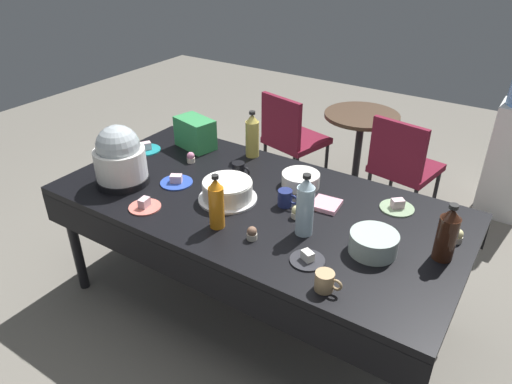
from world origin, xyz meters
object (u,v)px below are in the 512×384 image
Objects in this scene: glass_salad_bowl at (373,243)px; dessert_plate_cobalt at (176,181)px; potluck_table at (256,210)px; coffee_mug_navy at (286,198)px; cupcake_berry at (252,233)px; soda_bottle_cola at (447,234)px; frosted_layer_cake at (227,191)px; maroon_chair_right at (402,163)px; cupcake_mint at (296,212)px; round_cafe_table at (359,139)px; soda_bottle_orange_juice at (216,203)px; dessert_plate_charcoal at (307,259)px; soda_bottle_ginger_ale at (252,136)px; cupcake_vanilla at (191,157)px; cupcake_cocoa at (458,236)px; dessert_plate_coral at (145,206)px; maroon_chair_left at (291,135)px; coffee_mug_tan at (325,281)px; dessert_plate_teal at (146,148)px; slow_cooker at (120,158)px; soda_bottle_water at (305,207)px; coffee_mug_black at (239,170)px; ceramic_snack_bowl at (301,180)px; soda_carton at (195,133)px.

dessert_plate_cobalt is (-1.18, 0.00, -0.04)m from glass_salad_bowl.
coffee_mug_navy is (0.16, 0.04, 0.11)m from potluck_table.
cupcake_berry is 0.87m from soda_bottle_cola.
maroon_chair_right is at bearing 70.67° from frosted_layer_cake.
cupcake_mint is 0.58× the size of coffee_mug_navy.
frosted_layer_cake is 0.40m from cupcake_mint.
soda_bottle_cola is at bearing -57.36° from round_cafe_table.
soda_bottle_orange_juice is (-0.72, -0.22, 0.08)m from glass_salad_bowl.
dessert_plate_charcoal is at bearing -144.56° from soda_bottle_cola.
cupcake_vanilla is at bearing -133.03° from soda_bottle_ginger_ale.
coffee_mug_navy is (-0.84, -0.16, 0.01)m from cupcake_cocoa.
cupcake_cocoa reaches higher than round_cafe_table.
maroon_chair_left is (-0.12, 1.79, -0.27)m from dessert_plate_coral.
dessert_plate_cobalt is at bearing -104.22° from round_cafe_table.
soda_bottle_ginger_ale is at bearing 46.97° from cupcake_vanilla.
soda_bottle_cola is 1.93m from round_cafe_table.
maroon_chair_right is (0.96, -0.00, 0.00)m from maroon_chair_left.
cupcake_cocoa is at bearing 22.01° from dessert_plate_coral.
coffee_mug_tan is (-0.37, -0.64, 0.01)m from cupcake_cocoa.
dessert_plate_teal is 1.22m from cupcake_berry.
slow_cooker is 0.82m from soda_bottle_ginger_ale.
dessert_plate_coral is at bearing -101.13° from round_cafe_table.
glass_salad_bowl is at bearing 6.62° from soda_bottle_water.
dessert_plate_charcoal is 0.36m from cupcake_mint.
slow_cooker is 0.72m from soda_bottle_orange_juice.
cupcake_mint is at bearing -21.40° from coffee_mug_black.
coffee_mug_navy reaches higher than potluck_table.
soda_bottle_water is 1.85m from round_cafe_table.
potluck_table is 3.06× the size of round_cafe_table.
dessert_plate_cobalt is 2.77× the size of cupcake_cocoa.
slow_cooker is at bearing -165.43° from cupcake_cocoa.
potluck_table is 0.50m from dessert_plate_cobalt.
soda_bottle_water is 2.71× the size of coffee_mug_navy.
dessert_plate_charcoal is at bearing -53.03° from cupcake_mint.
dessert_plate_coral is at bearing -130.99° from ceramic_snack_bowl.
soda_bottle_ginger_ale is at bearing 73.41° from dessert_plate_cobalt.
coffee_mug_navy is (0.90, 0.29, -0.11)m from slow_cooker.
cupcake_cocoa is at bearing 1.79° from dessert_plate_teal.
potluck_table is 0.19m from frosted_layer_cake.
dessert_plate_coral is 0.61× the size of soda_bottle_cola.
frosted_layer_cake is 0.36m from dessert_plate_cobalt.
coffee_mug_navy is at bearing -82.47° from round_cafe_table.
maroon_chair_left is 0.96m from maroon_chair_right.
potluck_table is at bearing 120.16° from cupcake_berry.
cupcake_berry is 0.92m from soda_bottle_ginger_ale.
soda_bottle_water reaches higher than cupcake_cocoa.
soda_bottle_water reaches higher than soda_carton.
ceramic_snack_bowl is at bearing 53.56° from frosted_layer_cake.
potluck_table is 7.90× the size of soda_bottle_cola.
coffee_mug_tan is (0.15, -0.13, 0.03)m from dessert_plate_charcoal.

